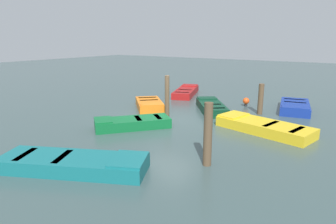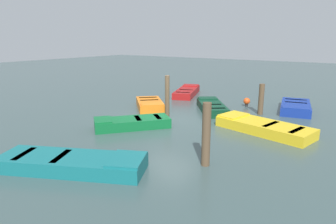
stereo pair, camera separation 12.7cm
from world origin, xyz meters
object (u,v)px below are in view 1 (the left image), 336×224
Objects in this scene: rowboat_red at (186,92)px; rowboat_dark_green at (211,107)px; rowboat_blue at (295,107)px; marker_buoy at (246,101)px; rowboat_orange at (149,104)px; mooring_piling_far_left at (167,96)px; rowboat_green at (132,123)px; mooring_piling_near_right at (208,135)px; rowboat_yellow at (263,126)px; mooring_piling_near_left at (261,99)px; rowboat_teal at (75,163)px.

rowboat_red is 4.53m from rowboat_dark_green.
rowboat_blue is 6.74× the size of marker_buoy.
rowboat_orange and rowboat_blue have the same top height.
rowboat_red is at bearing -159.26° from mooring_piling_far_left.
rowboat_green is 2.56m from mooring_piling_far_left.
rowboat_dark_green is at bearing -155.69° from mooring_piling_near_right.
rowboat_orange is at bearing 164.57° from rowboat_red.
rowboat_blue is (-4.44, 0.33, 0.00)m from rowboat_yellow.
marker_buoy is at bearing -66.52° from rowboat_dark_green.
mooring_piling_far_left reaches higher than mooring_piling_near_left.
rowboat_orange is 0.86× the size of rowboat_blue.
rowboat_yellow is 2.10× the size of mooring_piling_near_right.
rowboat_blue is 6.68m from mooring_piling_far_left.
rowboat_teal is 1.09× the size of rowboat_yellow.
mooring_piling_near_right reaches higher than rowboat_orange.
mooring_piling_near_left is (2.41, 5.59, 0.53)m from rowboat_red.
rowboat_green is (3.25, 1.54, -0.00)m from rowboat_orange.
mooring_piling_near_left is at bearing -110.23° from rowboat_dark_green.
rowboat_yellow is at bearing 157.81° from rowboat_green.
rowboat_orange is at bearing 86.26° from rowboat_teal.
rowboat_yellow is 1.22× the size of rowboat_blue.
mooring_piling_far_left reaches higher than mooring_piling_near_right.
rowboat_dark_green is (-8.57, 0.15, 0.00)m from rowboat_teal.
mooring_piling_far_left is at bearing -52.26° from mooring_piling_near_left.
rowboat_red is at bearing -103.97° from marker_buoy.
rowboat_green is 7.04m from marker_buoy.
rowboat_red is 6.11m from mooring_piling_near_left.
rowboat_green is at bearing -3.02° from mooring_piling_far_left.
mooring_piling_far_left is (-6.46, -1.17, 0.76)m from rowboat_teal.
rowboat_teal is 6.61m from mooring_piling_far_left.
rowboat_dark_green is at bearing -73.32° from mooring_piling_near_left.
rowboat_blue is 8.62m from mooring_piling_near_right.
marker_buoy reaches higher than rowboat_teal.
rowboat_yellow is at bearing -159.49° from rowboat_dark_green.
rowboat_orange is 5.67m from mooring_piling_near_left.
rowboat_dark_green is (-4.55, 1.46, 0.00)m from rowboat_green.
rowboat_yellow is at bearing 19.16° from mooring_piling_near_left.
mooring_piling_far_left is 1.03× the size of mooring_piling_near_right.
marker_buoy reaches higher than rowboat_yellow.
rowboat_dark_green is 1.66× the size of mooring_piling_near_right.
rowboat_orange is at bearing -69.40° from mooring_piling_near_left.
rowboat_yellow is at bearing 37.27° from rowboat_teal.
rowboat_yellow is (0.77, 6.24, -0.00)m from rowboat_orange.
marker_buoy is at bearing 57.93° from rowboat_teal.
rowboat_teal is (7.27, 2.85, -0.00)m from rowboat_orange.
rowboat_red is 0.89× the size of rowboat_teal.
mooring_piling_near_left reaches higher than rowboat_dark_green.
mooring_piling_near_right is at bearing 11.48° from marker_buoy.
marker_buoy is (-4.07, -2.11, 0.07)m from rowboat_yellow.
mooring_piling_far_left is 4.84m from marker_buoy.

